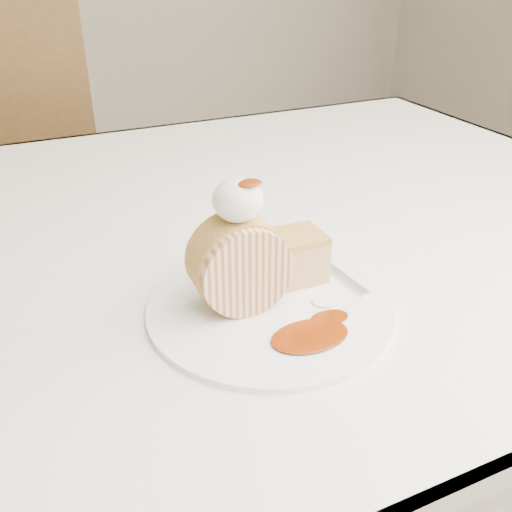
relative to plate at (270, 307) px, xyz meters
name	(u,v)px	position (x,y,z in m)	size (l,w,h in m)	color
table	(163,293)	(-0.05, 0.21, -0.09)	(1.40, 0.90, 0.75)	white
plate	(270,307)	(0.00, 0.00, 0.00)	(0.24, 0.24, 0.01)	white
roulade_slice	(240,265)	(-0.03, 0.01, 0.05)	(0.09, 0.09, 0.05)	beige
cake_chunk	(296,259)	(0.05, 0.03, 0.03)	(0.05, 0.05, 0.04)	tan
whipped_cream	(238,200)	(-0.02, 0.02, 0.11)	(0.05, 0.05, 0.04)	white
caramel_drizzle	(249,178)	(-0.02, 0.01, 0.13)	(0.02, 0.02, 0.01)	#722404
caramel_pool	(310,336)	(0.01, -0.06, 0.00)	(0.07, 0.05, 0.00)	#722404
fork	(336,272)	(0.09, 0.02, 0.00)	(0.02, 0.14, 0.00)	silver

